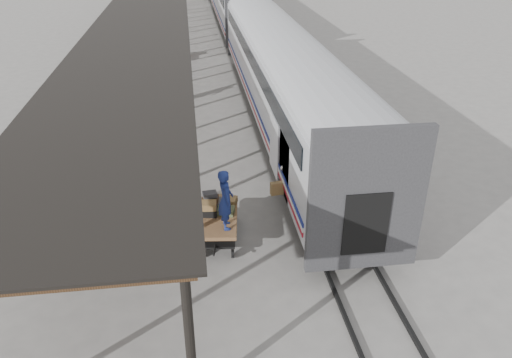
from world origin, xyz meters
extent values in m
plane|color=slate|center=(0.00, 0.00, 0.00)|extent=(160.00, 160.00, 0.00)
cube|color=silver|center=(3.20, 8.00, 2.60)|extent=(3.00, 24.00, 2.90)
cube|color=#28282B|center=(3.20, -3.90, 2.60)|extent=(3.04, 0.22, 3.50)
cube|color=black|center=(1.68, 8.00, 3.50)|extent=(0.04, 22.08, 0.65)
cube|color=black|center=(3.20, 8.00, 0.90)|extent=(2.55, 23.04, 0.50)
cube|color=#28282B|center=(3.20, 22.10, 2.60)|extent=(3.04, 0.22, 3.50)
cube|color=black|center=(3.20, 34.00, 0.90)|extent=(2.55, 23.04, 0.50)
cube|color=black|center=(1.95, -0.50, 2.15)|extent=(0.50, 1.70, 2.00)
imported|color=silver|center=(1.95, -0.50, 2.01)|extent=(0.72, 0.89, 1.72)
cube|color=olive|center=(1.55, -0.65, 1.40)|extent=(0.57, 0.25, 0.42)
cylinder|color=black|center=(-5.45, 24.00, 2.00)|extent=(0.20, 0.20, 4.00)
cylinder|color=black|center=(-1.35, -7.00, 2.00)|extent=(0.20, 0.20, 4.00)
cylinder|color=black|center=(-1.35, 24.00, 2.00)|extent=(0.20, 0.20, 4.00)
cube|color=black|center=(2.48, 34.00, 0.06)|extent=(0.10, 150.00, 0.12)
cube|color=black|center=(3.92, 34.00, 0.06)|extent=(0.10, 150.00, 0.12)
cube|color=brown|center=(-0.48, -1.17, 0.80)|extent=(1.52, 2.53, 0.12)
cube|color=black|center=(-0.48, -1.17, 0.45)|extent=(1.40, 2.42, 0.06)
cylinder|color=black|center=(-1.08, -2.06, 0.20)|extent=(0.13, 0.41, 0.40)
cylinder|color=black|center=(-0.09, -2.17, 0.20)|extent=(0.13, 0.41, 0.40)
cylinder|color=black|center=(-0.87, -0.17, 0.20)|extent=(0.13, 0.41, 0.40)
cylinder|color=black|center=(0.13, -0.28, 0.20)|extent=(0.13, 0.41, 0.40)
cube|color=#39393B|center=(-0.63, -0.64, 0.98)|extent=(0.72, 0.51, 0.24)
cube|color=olive|center=(-0.10, -0.49, 0.97)|extent=(0.72, 0.61, 0.22)
cube|color=black|center=(-0.73, -1.09, 0.97)|extent=(0.63, 0.49, 0.23)
cube|color=#485130|center=(-0.21, -1.09, 0.96)|extent=(0.64, 0.53, 0.20)
cube|color=#482F1D|center=(-0.63, -0.67, 1.17)|extent=(0.55, 0.44, 0.18)
cube|color=olive|center=(-0.74, -1.11, 1.21)|extent=(0.57, 0.44, 0.22)
cube|color=#39393B|center=(-0.64, -0.70, 1.36)|extent=(0.47, 0.36, 0.15)
cube|color=maroon|center=(-2.96, 21.06, 0.62)|extent=(1.06, 1.71, 1.01)
cube|color=maroon|center=(-2.97, 21.51, 1.29)|extent=(0.97, 0.70, 0.39)
cylinder|color=black|center=(-3.39, 20.43, 0.20)|extent=(0.15, 0.41, 0.40)
cylinder|color=black|center=(-2.49, 20.45, 0.20)|extent=(0.15, 0.41, 0.40)
cylinder|color=black|center=(-3.42, 21.66, 0.20)|extent=(0.15, 0.41, 0.40)
cylinder|color=black|center=(-2.52, 21.69, 0.20)|extent=(0.15, 0.41, 0.40)
imported|color=navy|center=(-0.23, -1.82, 1.79)|extent=(0.49, 0.71, 1.86)
imported|color=black|center=(-2.28, 11.97, 0.99)|extent=(1.17, 0.52, 1.97)
camera|label=1|loc=(-1.02, -14.28, 8.99)|focal=35.00mm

